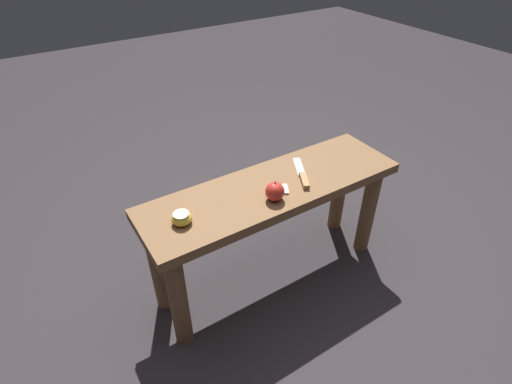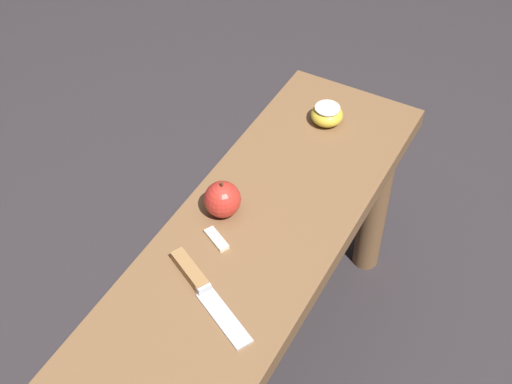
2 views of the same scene
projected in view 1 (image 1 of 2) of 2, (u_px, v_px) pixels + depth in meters
The scene contains 6 objects.
ground_plane at pixel (270, 273), 1.81m from camera, with size 8.00×8.00×0.00m, color #2D282B.
wooden_bench at pixel (272, 208), 1.59m from camera, with size 1.05×0.31×0.49m.
knife at pixel (303, 177), 1.55m from camera, with size 0.13×0.21×0.02m.
apple_whole at pixel (275, 192), 1.43m from camera, with size 0.07×0.07×0.08m.
apple_cut at pixel (182, 218), 1.33m from camera, with size 0.07×0.07×0.04m.
apple_slice_near_knife at pixel (285, 189), 1.49m from camera, with size 0.04×0.06×0.01m.
Camera 1 is at (0.72, 1.01, 1.37)m, focal length 28.00 mm.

